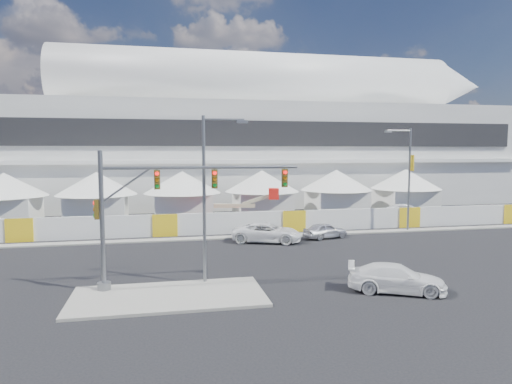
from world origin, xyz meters
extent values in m
plane|color=black|center=(0.00, 0.00, 0.00)|extent=(160.00, 160.00, 0.00)
cube|color=gray|center=(-6.00, -3.00, 0.07)|extent=(10.00, 5.00, 0.15)
cube|color=gray|center=(20.00, 12.50, 0.06)|extent=(80.00, 1.20, 0.12)
cube|color=silver|center=(8.00, 42.00, 7.00)|extent=(80.00, 24.00, 14.00)
cube|color=black|center=(8.00, 29.85, 9.80)|extent=(68.00, 0.30, 3.20)
cube|color=white|center=(8.00, 29.60, 6.30)|extent=(72.00, 0.80, 0.50)
cylinder|color=white|center=(8.00, 40.00, 17.78)|extent=(57.60, 8.40, 8.40)
cylinder|color=white|center=(10.00, 40.00, 17.36)|extent=(51.60, 6.80, 6.80)
cylinder|color=white|center=(12.00, 40.00, 16.94)|extent=(45.60, 5.20, 5.20)
cone|color=white|center=(40.80, 40.00, 18.00)|extent=(8.00, 7.60, 7.60)
cube|color=silver|center=(-22.00, 24.00, 1.50)|extent=(6.00, 6.00, 3.00)
cone|color=silver|center=(-22.00, 24.00, 4.20)|extent=(8.40, 8.40, 2.40)
cube|color=silver|center=(-13.00, 24.00, 1.50)|extent=(6.00, 6.00, 3.00)
cone|color=silver|center=(-13.00, 24.00, 4.20)|extent=(8.40, 8.40, 2.40)
cube|color=silver|center=(-4.00, 24.00, 1.50)|extent=(6.00, 6.00, 3.00)
cone|color=silver|center=(-4.00, 24.00, 4.20)|extent=(8.40, 8.40, 2.40)
cube|color=silver|center=(5.00, 24.00, 1.50)|extent=(6.00, 6.00, 3.00)
cone|color=silver|center=(5.00, 24.00, 4.20)|extent=(8.40, 8.40, 2.40)
cube|color=silver|center=(14.00, 24.00, 1.50)|extent=(6.00, 6.00, 3.00)
cone|color=silver|center=(14.00, 24.00, 4.20)|extent=(8.40, 8.40, 2.40)
cube|color=silver|center=(23.00, 24.00, 1.50)|extent=(6.00, 6.00, 3.00)
cone|color=silver|center=(23.00, 24.00, 4.20)|extent=(8.40, 8.40, 2.40)
cube|color=white|center=(6.00, 14.50, 1.00)|extent=(70.00, 0.25, 2.00)
imported|color=silver|center=(7.74, 10.73, 0.68)|extent=(2.69, 4.30, 1.36)
imported|color=white|center=(2.38, 10.14, 0.81)|extent=(4.52, 6.41, 1.62)
imported|color=white|center=(6.17, -4.50, 0.75)|extent=(4.01, 5.60, 1.51)
imported|color=silver|center=(20.64, 19.29, 0.82)|extent=(3.53, 5.29, 1.65)
imported|color=black|center=(24.81, 17.64, 0.74)|extent=(2.40, 4.58, 1.48)
imported|color=silver|center=(-11.04, 18.13, 0.70)|extent=(2.77, 5.08, 1.40)
cylinder|color=gray|center=(-9.41, -1.33, 3.91)|extent=(0.25, 0.25, 7.53)
cylinder|color=gray|center=(-9.41, -1.33, 0.35)|extent=(0.73, 0.73, 0.40)
cylinder|color=gray|center=(-3.98, -1.33, 6.74)|extent=(10.85, 0.17, 0.17)
cube|color=#594714|center=(-6.48, -1.33, 6.09)|extent=(0.32, 0.22, 1.05)
cube|color=#594714|center=(-3.34, -1.33, 6.09)|extent=(0.32, 0.22, 1.05)
cube|color=#594714|center=(0.71, -1.33, 6.09)|extent=(0.32, 0.22, 1.05)
cube|color=#594714|center=(-9.67, -1.33, 4.54)|extent=(0.22, 0.32, 1.05)
cylinder|color=gray|center=(-3.90, -0.88, 4.89)|extent=(0.19, 0.19, 9.48)
cylinder|color=gray|center=(-2.74, -0.88, 9.42)|extent=(2.32, 0.13, 0.13)
cube|color=gray|center=(-1.69, -0.88, 9.32)|extent=(0.63, 0.26, 0.16)
cylinder|color=gray|center=(16.72, 12.50, 4.87)|extent=(0.19, 0.19, 9.75)
cylinder|color=gray|center=(15.53, 12.50, 9.53)|extent=(2.38, 0.13, 0.13)
cube|color=gray|center=(14.45, 12.50, 9.42)|extent=(0.65, 0.27, 0.16)
cube|color=yellow|center=(16.99, 12.50, 6.50)|extent=(0.03, 0.65, 1.52)
cube|color=red|center=(-0.43, 18.22, 0.60)|extent=(4.18, 2.45, 1.20)
cube|color=beige|center=(0.88, 18.22, 2.18)|extent=(4.14, 1.16, 0.38)
cube|color=beige|center=(3.27, 18.22, 2.83)|extent=(3.21, 0.93, 1.32)
cube|color=red|center=(4.80, 18.22, 3.38)|extent=(1.15, 1.15, 1.09)
camera|label=1|loc=(-6.27, -26.67, 7.69)|focal=32.00mm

